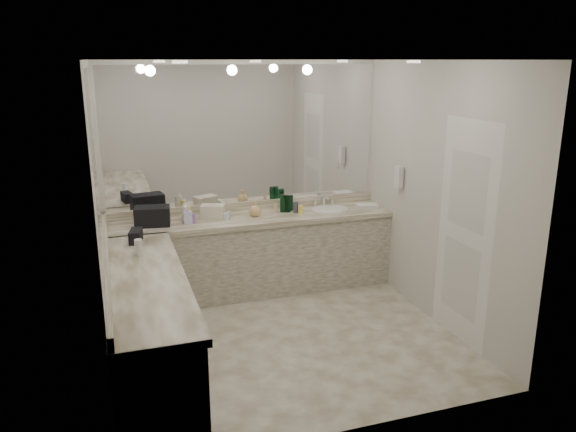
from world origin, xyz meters
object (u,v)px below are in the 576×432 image
object	(u,v)px
sink	(330,210)
soap_bottle_b	(188,214)
cream_cosmetic_case	(213,212)
black_toiletry_bag	(152,216)
wall_phone	(399,177)
soap_bottle_a	(185,210)
hand_towel	(367,206)
soap_bottle_c	(255,208)

from	to	relation	value
sink	soap_bottle_b	distance (m)	1.68
cream_cosmetic_case	black_toiletry_bag	bearing A→B (deg)	-152.25
sink	wall_phone	size ratio (longest dim) A/B	1.83
soap_bottle_a	sink	bearing A→B (deg)	-1.54
soap_bottle_b	cream_cosmetic_case	bearing A→B (deg)	23.21
cream_cosmetic_case	soap_bottle_b	world-z (taller)	soap_bottle_b
wall_phone	hand_towel	distance (m)	0.64
soap_bottle_a	cream_cosmetic_case	bearing A→B (deg)	3.95
sink	hand_towel	distance (m)	0.45
cream_cosmetic_case	soap_bottle_a	bearing A→B (deg)	-155.17
hand_towel	soap_bottle_a	distance (m)	2.14
black_toiletry_bag	soap_bottle_c	bearing A→B (deg)	0.44
hand_towel	soap_bottle_c	bearing A→B (deg)	177.79
hand_towel	soap_bottle_c	world-z (taller)	soap_bottle_c
soap_bottle_c	sink	bearing A→B (deg)	0.29
sink	black_toiletry_bag	distance (m)	2.05
black_toiletry_bag	soap_bottle_b	xyz separation A→B (m)	(0.37, -0.05, -0.00)
black_toiletry_bag	soap_bottle_b	world-z (taller)	black_toiletry_bag
wall_phone	soap_bottle_c	size ratio (longest dim) A/B	1.34
wall_phone	hand_towel	bearing A→B (deg)	109.40
black_toiletry_bag	soap_bottle_a	bearing A→B (deg)	9.36
soap_bottle_b	soap_bottle_c	size ratio (longest dim) A/B	1.11
soap_bottle_b	wall_phone	bearing A→B (deg)	-10.96
hand_towel	soap_bottle_c	size ratio (longest dim) A/B	1.37
sink	soap_bottle_b	xyz separation A→B (m)	(-1.67, -0.06, 0.10)
hand_towel	soap_bottle_a	size ratio (longest dim) A/B	1.03
sink	soap_bottle_b	world-z (taller)	soap_bottle_b
soap_bottle_c	wall_phone	bearing A→B (deg)	-18.05
cream_cosmetic_case	soap_bottle_a	world-z (taller)	soap_bottle_a
soap_bottle_b	sink	bearing A→B (deg)	2.02
soap_bottle_c	black_toiletry_bag	bearing A→B (deg)	-179.56
wall_phone	soap_bottle_a	world-z (taller)	wall_phone
sink	soap_bottle_c	size ratio (longest dim) A/B	2.46
cream_cosmetic_case	soap_bottle_a	distance (m)	0.31
cream_cosmetic_case	hand_towel	world-z (taller)	cream_cosmetic_case
sink	wall_phone	distance (m)	0.91
hand_towel	soap_bottle_b	xyz separation A→B (m)	(-2.12, -0.00, 0.08)
soap_bottle_a	soap_bottle_c	size ratio (longest dim) A/B	1.33
soap_bottle_b	soap_bottle_c	bearing A→B (deg)	4.09
wall_phone	soap_bottle_a	xyz separation A→B (m)	(-2.29, 0.55, -0.33)
soap_bottle_a	soap_bottle_b	distance (m)	0.11
hand_towel	soap_bottle_c	xyz separation A→B (m)	(-1.36, 0.05, 0.07)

